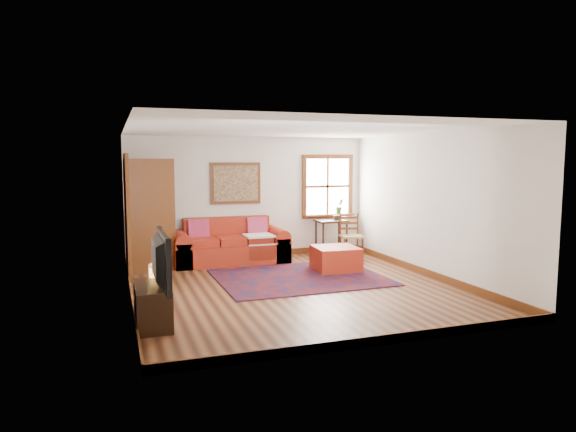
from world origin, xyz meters
name	(u,v)px	position (x,y,z in m)	size (l,w,h in m)	color
ground	(294,287)	(0.00, 0.00, 0.00)	(5.50, 5.50, 0.00)	#3E1E10
room_envelope	(294,184)	(0.00, 0.02, 1.65)	(5.04, 5.54, 2.52)	silver
window	(329,193)	(1.78, 2.70, 1.31)	(1.18, 0.20, 1.38)	white
doorway	(142,214)	(-2.21, 1.78, 1.07)	(0.89, 1.08, 2.14)	black
framed_artwork	(236,183)	(-0.30, 2.71, 1.55)	(1.05, 0.07, 0.85)	#613114
persian_rug	(299,277)	(0.31, 0.59, 0.01)	(2.80, 2.24, 0.02)	#5D120D
red_leather_sofa	(230,248)	(-0.52, 2.31, 0.29)	(2.24, 0.93, 0.88)	#A72715
red_ottoman	(336,259)	(1.14, 0.91, 0.22)	(0.78, 0.78, 0.44)	#A72715
side_table	(331,226)	(1.67, 2.31, 0.64)	(0.64, 0.48, 0.76)	black
ladder_back_chair	(351,234)	(1.94, 1.92, 0.50)	(0.49, 0.47, 0.92)	tan
media_cabinet	(153,305)	(-2.28, -1.20, 0.25)	(0.41, 0.92, 0.50)	black
television	(154,260)	(-2.26, -1.33, 0.84)	(1.17, 0.15, 0.67)	black
candle_hurricane	(153,271)	(-2.23, -0.79, 0.59)	(0.12, 0.12, 0.18)	silver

